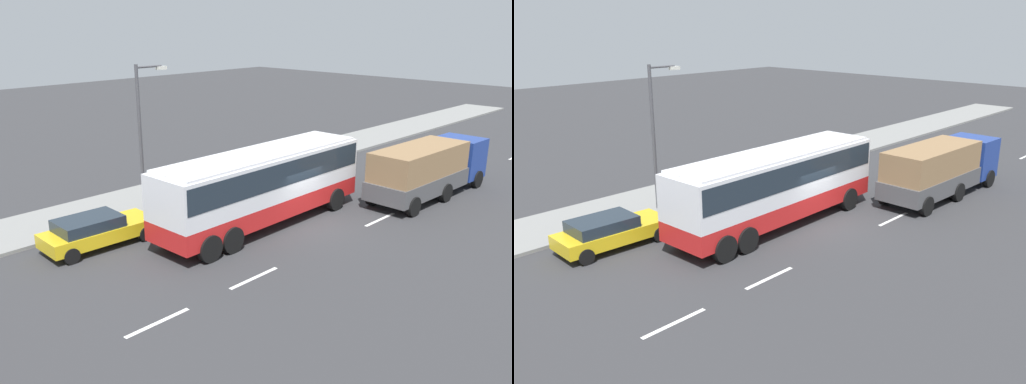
% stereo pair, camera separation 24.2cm
% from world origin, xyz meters
% --- Properties ---
extents(ground_plane, '(120.00, 120.00, 0.00)m').
position_xyz_m(ground_plane, '(0.00, 0.00, 0.00)').
color(ground_plane, '#333335').
extents(sidewalk_curb, '(80.00, 4.00, 0.15)m').
position_xyz_m(sidewalk_curb, '(0.00, 8.32, 0.07)').
color(sidewalk_curb, gray).
rests_on(sidewalk_curb, ground_plane).
extents(lane_centreline, '(40.16, 0.16, 0.01)m').
position_xyz_m(lane_centreline, '(4.12, -2.11, 0.00)').
color(lane_centreline, white).
rests_on(lane_centreline, ground_plane).
extents(coach_bus, '(11.15, 2.91, 3.42)m').
position_xyz_m(coach_bus, '(-1.41, 1.40, 2.12)').
color(coach_bus, red).
rests_on(coach_bus, ground_plane).
extents(cargo_truck, '(8.57, 2.81, 2.82)m').
position_xyz_m(cargo_truck, '(7.70, -1.92, 1.58)').
color(cargo_truck, navy).
rests_on(cargo_truck, ground_plane).
extents(car_yellow_taxi, '(4.69, 2.08, 1.35)m').
position_xyz_m(car_yellow_taxi, '(-7.97, 4.57, 0.73)').
color(car_yellow_taxi, gold).
rests_on(car_yellow_taxi, ground_plane).
extents(pedestrian_near_curb, '(0.32, 0.32, 1.62)m').
position_xyz_m(pedestrian_near_curb, '(5.74, 7.04, 1.08)').
color(pedestrian_near_curb, brown).
rests_on(pedestrian_near_curb, sidewalk_curb).
extents(street_lamp, '(1.74, 0.24, 6.86)m').
position_xyz_m(street_lamp, '(-3.78, 6.91, 4.09)').
color(street_lamp, '#47474C').
rests_on(street_lamp, sidewalk_curb).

